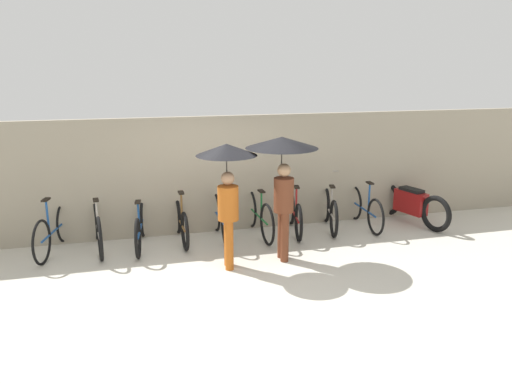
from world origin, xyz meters
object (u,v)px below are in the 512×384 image
at_px(parked_bicycle_6, 295,214).
at_px(parked_bicycle_7, 330,211).
at_px(parked_bicycle_8, 364,208).
at_px(parked_bicycle_2, 140,227).
at_px(motorcycle, 410,204).
at_px(parked_bicycle_0, 54,230).
at_px(parked_bicycle_3, 181,222).
at_px(parked_bicycle_5, 258,215).
at_px(parked_bicycle_4, 221,218).
at_px(pedestrian_leading, 227,173).
at_px(parked_bicycle_1, 98,228).
at_px(pedestrian_center, 282,160).

xyz_separation_m(parked_bicycle_6, parked_bicycle_7, (0.71, -0.00, 0.00)).
bearing_deg(parked_bicycle_8, parked_bicycle_2, 93.14).
xyz_separation_m(parked_bicycle_7, motorcycle, (1.71, -0.05, 0.03)).
height_order(parked_bicycle_0, parked_bicycle_8, parked_bicycle_8).
bearing_deg(parked_bicycle_3, parked_bicycle_2, 95.46).
bearing_deg(parked_bicycle_5, motorcycle, -92.88).
bearing_deg(parked_bicycle_2, parked_bicycle_4, -82.48).
height_order(parked_bicycle_2, parked_bicycle_6, parked_bicycle_2).
relative_size(parked_bicycle_5, pedestrian_leading, 0.94).
relative_size(parked_bicycle_4, pedestrian_leading, 0.89).
bearing_deg(parked_bicycle_7, parked_bicycle_4, 104.50).
height_order(parked_bicycle_3, parked_bicycle_5, parked_bicycle_3).
xyz_separation_m(parked_bicycle_8, motorcycle, (1.00, -0.01, 0.03)).
distance_m(parked_bicycle_2, parked_bicycle_8, 4.27).
distance_m(parked_bicycle_3, motorcycle, 4.56).
relative_size(parked_bicycle_3, parked_bicycle_5, 0.90).
bearing_deg(parked_bicycle_1, parked_bicycle_5, -96.22).
height_order(parked_bicycle_8, pedestrian_center, pedestrian_center).
xyz_separation_m(parked_bicycle_1, parked_bicycle_3, (1.42, 0.03, -0.03)).
relative_size(parked_bicycle_1, motorcycle, 0.95).
bearing_deg(parked_bicycle_7, parked_bicycle_2, 104.67).
relative_size(parked_bicycle_0, parked_bicycle_4, 1.02).
distance_m(parked_bicycle_7, pedestrian_leading, 2.82).
height_order(parked_bicycle_5, pedestrian_leading, pedestrian_leading).
bearing_deg(pedestrian_center, parked_bicycle_5, 95.07).
bearing_deg(pedestrian_leading, parked_bicycle_3, 120.13).
height_order(parked_bicycle_8, pedestrian_leading, pedestrian_leading).
relative_size(parked_bicycle_5, parked_bicycle_6, 1.08).
bearing_deg(parked_bicycle_6, parked_bicycle_4, 101.97).
bearing_deg(parked_bicycle_2, parked_bicycle_5, -82.32).
distance_m(parked_bicycle_2, parked_bicycle_5, 2.13).
height_order(parked_bicycle_3, parked_bicycle_7, parked_bicycle_3).
bearing_deg(parked_bicycle_1, parked_bicycle_8, -96.57).
height_order(parked_bicycle_3, parked_bicycle_8, parked_bicycle_3).
relative_size(parked_bicycle_5, parked_bicycle_8, 1.07).
height_order(parked_bicycle_3, pedestrian_center, pedestrian_center).
bearing_deg(parked_bicycle_8, parked_bicycle_4, 92.68).
distance_m(parked_bicycle_3, pedestrian_leading, 1.84).
relative_size(parked_bicycle_0, parked_bicycle_7, 1.08).
bearing_deg(motorcycle, pedestrian_leading, 91.60).
xyz_separation_m(parked_bicycle_7, pedestrian_center, (-1.34, -1.15, 1.26)).
relative_size(parked_bicycle_2, pedestrian_leading, 0.91).
relative_size(parked_bicycle_2, parked_bicycle_3, 1.08).
height_order(parked_bicycle_4, pedestrian_center, pedestrian_center).
distance_m(parked_bicycle_5, pedestrian_leading, 1.87).
xyz_separation_m(parked_bicycle_7, pedestrian_leading, (-2.26, -1.26, 1.13)).
distance_m(parked_bicycle_5, parked_bicycle_7, 1.42).
height_order(parked_bicycle_2, parked_bicycle_8, parked_bicycle_8).
bearing_deg(motorcycle, parked_bicycle_3, 73.38).
relative_size(parked_bicycle_0, parked_bicycle_5, 0.96).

